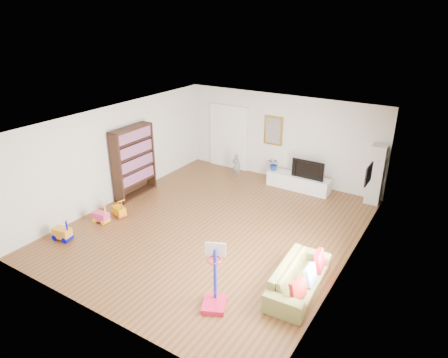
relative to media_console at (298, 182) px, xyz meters
The scene contains 25 objects.
floor 3.36m from the media_console, 105.27° to the right, with size 6.50×7.50×0.00m, color brown.
ceiling 4.17m from the media_console, 105.27° to the right, with size 6.50×7.50×0.00m, color white.
wall_back 1.52m from the media_console, 149.71° to the left, with size 6.50×0.00×2.70m, color silver.
wall_front 7.13m from the media_console, 97.21° to the right, with size 6.50×0.00×2.70m, color silver.
wall_left 5.37m from the media_console, 141.96° to the right, with size 0.00×7.50×2.70m, color white.
wall_right 4.16m from the media_console, 53.80° to the right, with size 0.00×7.50×2.70m, color silver.
navy_accent 3.40m from the media_console, 37.95° to the right, with size 0.01×3.20×1.70m, color black.
olive_wainscot 3.00m from the media_console, 37.95° to the right, with size 0.01×3.20×1.00m, color brown.
doorway 2.94m from the media_console, behind, with size 1.45×0.06×2.10m, color white.
painting_back 1.81m from the media_console, 157.22° to the left, with size 0.62×0.06×0.92m, color gold.
artwork_right 3.11m from the media_console, 35.55° to the right, with size 0.04×0.56×0.46m, color #7F3F8C.
media_console is the anchor object (origin of this frame).
tall_cabinet 2.22m from the media_console, ahead, with size 0.39×0.39×1.68m, color silver.
bookshelf 4.92m from the media_console, 143.31° to the right, with size 0.37×1.40×2.05m, color #311C11.
sofa 4.81m from the media_console, 67.57° to the right, with size 1.91×0.75×0.56m, color olive.
basketball_hoop 5.77m from the media_console, 82.89° to the right, with size 0.43×0.52×1.25m, color red.
ride_on_yellow 5.31m from the media_console, 128.85° to the right, with size 0.38×0.24×0.51m, color #E79A05.
ride_on_orange 6.73m from the media_console, 122.36° to the right, with size 0.42×0.26×0.57m, color orange.
ride_on_pink 5.78m from the media_console, 126.99° to the right, with size 0.39×0.24×0.52m, color #E6377A.
child 2.08m from the media_console, behind, with size 0.29×0.19×0.80m, color slate.
tv 0.59m from the media_console, ahead, with size 0.98×0.13×0.57m, color black.
vase_plant 0.92m from the media_console, behind, with size 0.36×0.31×0.40m, color navy.
pillow_left 5.38m from the media_console, 67.96° to the right, with size 0.09×0.35×0.35m, color #AF201C.
pillow_center 4.92m from the media_console, 65.27° to the right, with size 0.09×0.36×0.36m, color white.
pillow_right 4.43m from the media_console, 62.49° to the right, with size 0.10×0.38×0.38m, color red.
Camera 1 is at (4.85, -7.34, 5.02)m, focal length 32.00 mm.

